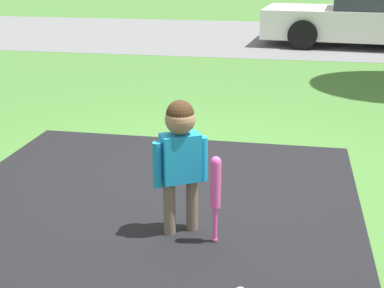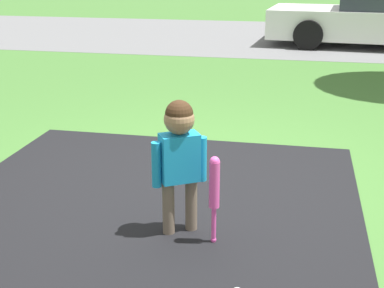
# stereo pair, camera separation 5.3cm
# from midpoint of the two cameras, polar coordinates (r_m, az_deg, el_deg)

# --- Properties ---
(ground_plane) EXTENTS (60.00, 60.00, 0.00)m
(ground_plane) POSITION_cam_midpoint_polar(r_m,az_deg,el_deg) (4.48, 1.59, -3.79)
(ground_plane) COLOR #3D6B2D
(street_strip) EXTENTS (40.00, 6.00, 0.01)m
(street_strip) POSITION_cam_midpoint_polar(r_m,az_deg,el_deg) (12.89, 8.55, 11.29)
(street_strip) COLOR slate
(street_strip) RESTS_ON ground
(child) EXTENTS (0.33, 0.25, 0.92)m
(child) POSITION_cam_midpoint_polar(r_m,az_deg,el_deg) (3.43, -0.90, -0.51)
(child) COLOR #6B5B4C
(child) RESTS_ON ground
(baseball_bat) EXTENTS (0.07, 0.07, 0.60)m
(baseball_bat) POSITION_cam_midpoint_polar(r_m,az_deg,el_deg) (3.38, 2.85, -4.70)
(baseball_bat) COLOR #E54CA5
(baseball_bat) RESTS_ON ground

